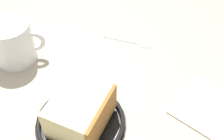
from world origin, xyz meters
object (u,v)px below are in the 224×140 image
Objects in this scene: tea_mug at (13,42)px; small_plate at (81,122)px; teaspoon at (138,43)px; cake_slice at (81,111)px; folded_napkin at (212,108)px.

small_plate is at bearing -166.39° from tea_mug.
small_plate is at bearing 123.92° from teaspoon.
cake_slice reaches higher than small_plate.
teaspoon is (13.82, -20.05, -3.61)cm from cake_slice.
folded_napkin is (-8.17, -22.21, -3.66)cm from cake_slice.
cake_slice is 22.87cm from tea_mug.
tea_mug is 0.90× the size of folded_napkin.
small_plate is 1.68× the size of teaspoon.
tea_mug is (22.19, 5.49, 0.52)cm from cake_slice.
small_plate is 23.90cm from folded_napkin.
small_plate reaches higher than folded_napkin.
small_plate is 24.37cm from teaspoon.
folded_napkin is (-8.38, -22.38, -0.42)cm from small_plate.
small_plate is 22.92cm from tea_mug.
teaspoon is at bearing -56.08° from small_plate.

